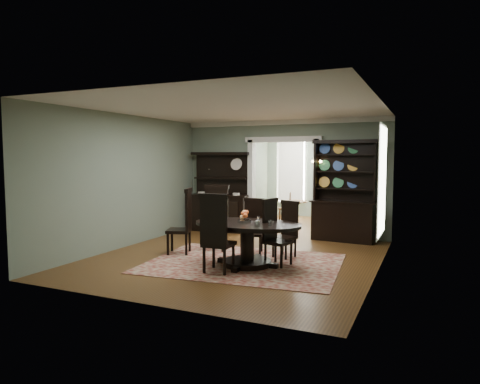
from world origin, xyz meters
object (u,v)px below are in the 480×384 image
object	(u,v)px
welsh_dresser	(344,204)
parlor_table	(294,209)
sideboard	(220,203)
dining_table	(247,236)

from	to	relation	value
welsh_dresser	parlor_table	bearing A→B (deg)	139.59
sideboard	welsh_dresser	size ratio (longest dim) A/B	0.89
sideboard	dining_table	bearing A→B (deg)	-61.14
sideboard	welsh_dresser	xyz separation A→B (m)	(3.40, -0.01, 0.13)
dining_table	parlor_table	xyz separation A→B (m)	(-0.60, 5.00, -0.09)
dining_table	parlor_table	world-z (taller)	dining_table
dining_table	sideboard	bearing A→B (deg)	124.32
dining_table	sideboard	size ratio (longest dim) A/B	0.95
dining_table	welsh_dresser	size ratio (longest dim) A/B	0.84
dining_table	parlor_table	bearing A→B (deg)	96.84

